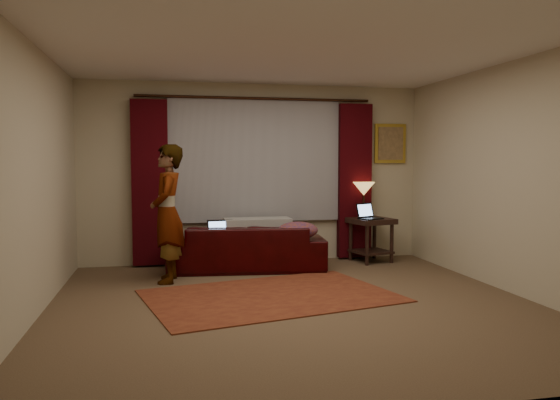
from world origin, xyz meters
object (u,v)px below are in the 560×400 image
Objects in this scene: tiffany_lamp at (364,200)px; laptop_table at (371,211)px; laptop_sofa at (222,231)px; end_table at (371,240)px; sofa at (247,239)px; person at (168,214)px.

tiffany_lamp is 1.53× the size of laptop_table.
laptop_sofa is 0.60× the size of end_table.
sofa is 5.47× the size of laptop_sofa.
person is at bearing 166.02° from laptop_table.
tiffany_lamp reaches higher than laptop_sofa.
end_table is at bearing -167.85° from sofa.
person is (-2.93, -0.75, 0.52)m from end_table.
person is at bearing -165.67° from end_table.
tiffany_lamp is (1.82, 0.36, 0.48)m from sofa.
laptop_sofa is at bearing -172.46° from end_table.
end_table is 1.86× the size of laptop_table.
tiffany_lamp is at bearing -162.75° from sofa.
laptop_table is (-0.05, -0.12, 0.44)m from end_table.
tiffany_lamp reaches higher than laptop_table.
laptop_sofa is 2.25m from end_table.
laptop_table is at bearing -88.51° from tiffany_lamp.
person reaches higher than tiffany_lamp.
end_table is (1.88, 0.20, -0.10)m from sofa.
end_table is 0.38× the size of person.
tiffany_lamp is 0.31m from laptop_table.
tiffany_lamp reaches higher than end_table.
person is (-2.87, -0.91, -0.06)m from tiffany_lamp.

